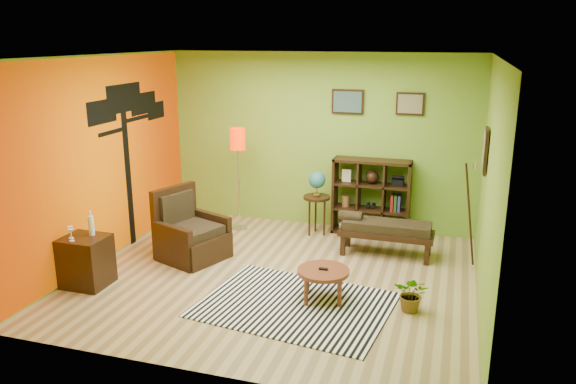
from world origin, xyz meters
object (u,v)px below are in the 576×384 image
(coffee_table, at_px, (323,274))
(cube_shelf, at_px, (372,197))
(globe_table, at_px, (317,187))
(floor_lamp, at_px, (238,148))
(armchair, at_px, (190,237))
(bench, at_px, (384,229))
(potted_plant, at_px, (412,297))
(side_cabinet, at_px, (86,261))

(coffee_table, relative_size, cube_shelf, 0.51)
(globe_table, bearing_deg, coffee_table, -73.76)
(floor_lamp, xyz_separation_m, cube_shelf, (2.07, 0.42, -0.74))
(coffee_table, relative_size, globe_table, 0.61)
(floor_lamp, height_order, globe_table, floor_lamp)
(armchair, xyz_separation_m, bench, (2.60, 0.88, 0.09))
(floor_lamp, distance_m, globe_table, 1.38)
(cube_shelf, distance_m, bench, 0.92)
(floor_lamp, xyz_separation_m, bench, (2.37, -0.42, -0.95))
(coffee_table, distance_m, cube_shelf, 2.49)
(bench, bearing_deg, globe_table, 153.41)
(cube_shelf, distance_m, potted_plant, 2.64)
(cube_shelf, bearing_deg, bench, -69.94)
(armchair, bearing_deg, side_cabinet, -124.00)
(globe_table, bearing_deg, side_cabinet, -130.73)
(armchair, distance_m, cube_shelf, 2.89)
(globe_table, bearing_deg, armchair, -135.49)
(floor_lamp, bearing_deg, potted_plant, -34.98)
(coffee_table, distance_m, globe_table, 2.32)
(potted_plant, bearing_deg, armchair, 166.84)
(globe_table, height_order, potted_plant, globe_table)
(coffee_table, bearing_deg, floor_lamp, 132.59)
(armchair, distance_m, potted_plant, 3.24)
(globe_table, bearing_deg, potted_plant, -52.53)
(globe_table, xyz_separation_m, bench, (1.13, -0.56, -0.38))
(armchair, bearing_deg, bench, 18.76)
(armchair, height_order, floor_lamp, floor_lamp)
(cube_shelf, relative_size, potted_plant, 2.81)
(side_cabinet, relative_size, bench, 0.71)
(side_cabinet, bearing_deg, bench, 31.52)
(cube_shelf, xyz_separation_m, bench, (0.31, -0.84, -0.21))
(cube_shelf, bearing_deg, coffee_table, -94.25)
(coffee_table, relative_size, potted_plant, 1.45)
(side_cabinet, xyz_separation_m, cube_shelf, (3.11, 2.94, 0.28))
(side_cabinet, relative_size, globe_table, 0.93)
(cube_shelf, bearing_deg, globe_table, -161.39)
(armchair, distance_m, side_cabinet, 1.47)
(globe_table, height_order, cube_shelf, cube_shelf)
(side_cabinet, bearing_deg, coffee_table, 9.17)
(globe_table, relative_size, bench, 0.76)
(cube_shelf, bearing_deg, side_cabinet, -136.65)
(side_cabinet, bearing_deg, potted_plant, 6.88)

